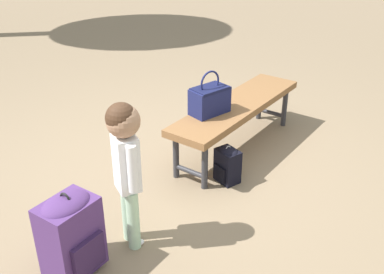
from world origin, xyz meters
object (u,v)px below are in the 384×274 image
(backpack_large, at_px, (71,232))
(child_standing, at_px, (125,154))
(handbag, at_px, (210,99))
(park_bench, at_px, (237,109))
(backpack_small, at_px, (227,164))

(backpack_large, bearing_deg, child_standing, 163.33)
(handbag, bearing_deg, backpack_large, 2.91)
(handbag, height_order, child_standing, child_standing)
(park_bench, relative_size, backpack_large, 2.87)
(child_standing, relative_size, backpack_small, 3.12)
(park_bench, xyz_separation_m, handbag, (0.32, -0.08, 0.18))
(child_standing, xyz_separation_m, backpack_large, (0.38, -0.11, -0.39))
(child_standing, distance_m, backpack_small, 1.13)
(park_bench, bearing_deg, child_standing, 4.37)
(child_standing, bearing_deg, park_bench, -175.63)
(backpack_small, bearing_deg, park_bench, -155.82)
(child_standing, distance_m, backpack_large, 0.56)
(park_bench, distance_m, child_standing, 1.54)
(handbag, bearing_deg, backpack_small, 58.29)
(backpack_small, bearing_deg, backpack_large, -9.35)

